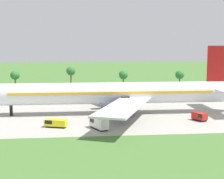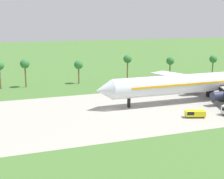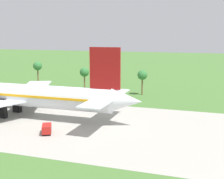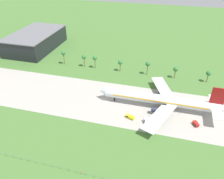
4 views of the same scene
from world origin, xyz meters
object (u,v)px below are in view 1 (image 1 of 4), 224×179
(jet_airliner, at_px, (118,93))
(catering_van, at_px, (55,123))
(baggage_tug, at_px, (200,116))
(fuel_truck, at_px, (99,123))

(jet_airliner, distance_m, catering_van, 22.85)
(jet_airliner, bearing_deg, baggage_tug, -30.11)
(fuel_truck, bearing_deg, jet_airliner, 69.24)
(jet_airliner, bearing_deg, fuel_truck, -110.76)
(jet_airliner, relative_size, catering_van, 14.00)
(jet_airliner, xyz_separation_m, fuel_truck, (-6.61, -17.44, -4.42))
(jet_airliner, relative_size, fuel_truck, 12.82)
(baggage_tug, relative_size, fuel_truck, 0.71)
(baggage_tug, distance_m, fuel_truck, 27.06)
(jet_airliner, distance_m, fuel_truck, 19.17)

